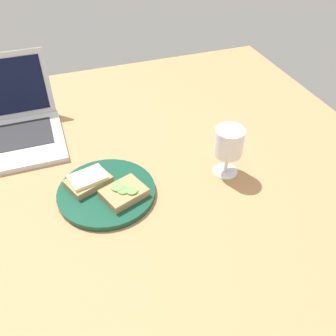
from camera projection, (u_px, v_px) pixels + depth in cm
name	position (u px, v px, depth cm)	size (l,w,h in cm)	color
wooden_table	(142.00, 188.00, 97.30)	(140.00, 140.00, 3.00)	#B27F51
plate	(107.00, 192.00, 92.89)	(24.31, 24.31, 1.48)	#144733
sandwich_with_cucumber	(124.00, 193.00, 90.06)	(12.01, 10.75, 2.57)	#A88456
sandwich_with_cheese	(88.00, 180.00, 93.21)	(12.30, 10.62, 2.71)	#A88456
wine_glass	(229.00, 145.00, 93.93)	(7.40, 7.40, 13.53)	white
laptop	(4.00, 127.00, 109.26)	(31.92, 31.34, 20.72)	silver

